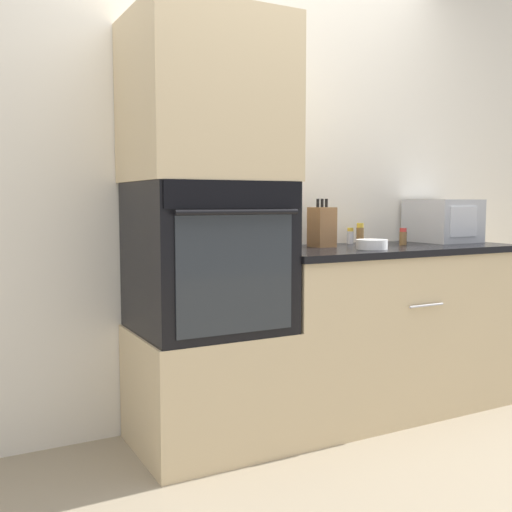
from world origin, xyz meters
TOP-DOWN VIEW (x-y plane):
  - ground_plane at (0.00, 0.00)m, footprint 12.00×12.00m
  - wall_back at (0.00, 0.63)m, footprint 8.00×0.05m
  - oven_cabinet_base at (-0.34, 0.30)m, footprint 0.68×0.60m
  - wall_oven at (-0.34, 0.30)m, footprint 0.66×0.64m
  - oven_cabinet_upper at (-0.34, 0.30)m, footprint 0.68×0.60m
  - counter_unit at (0.72, 0.30)m, footprint 1.47×0.63m
  - microwave at (1.24, 0.41)m, footprint 0.33×0.36m
  - knife_block at (0.38, 0.42)m, footprint 0.11×0.13m
  - bowl at (0.52, 0.17)m, footprint 0.16×0.16m
  - condiment_jar_near at (0.87, 0.33)m, footprint 0.04×0.04m
  - condiment_jar_mid at (0.65, 0.53)m, footprint 0.04×0.04m
  - condiment_jar_far at (0.70, 0.51)m, footprint 0.04×0.04m

SIDE VIEW (x-z plane):
  - ground_plane at x=0.00m, z-range 0.00..0.00m
  - oven_cabinet_base at x=-0.34m, z-range 0.00..0.56m
  - counter_unit at x=0.72m, z-range 0.00..0.91m
  - wall_oven at x=-0.34m, z-range 0.56..1.24m
  - bowl at x=0.52m, z-range 0.91..0.96m
  - condiment_jar_mid at x=0.65m, z-range 0.91..1.00m
  - condiment_jar_near at x=0.87m, z-range 0.91..1.00m
  - condiment_jar_far at x=0.70m, z-range 0.91..1.03m
  - knife_block at x=0.38m, z-range 0.89..1.15m
  - microwave at x=1.24m, z-range 0.91..1.16m
  - wall_back at x=0.00m, z-range 0.00..2.50m
  - oven_cabinet_upper at x=-0.34m, z-range 1.24..1.97m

